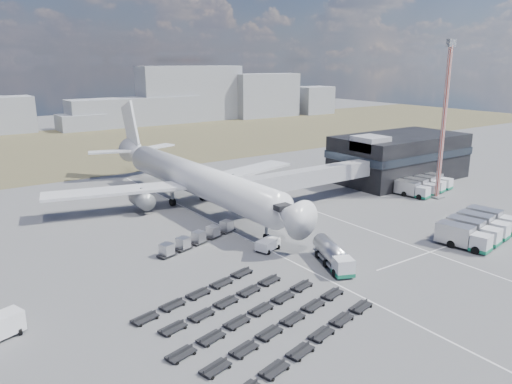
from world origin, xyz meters
TOP-DOWN VIEW (x-y plane):
  - ground at (0.00, 0.00)m, footprint 420.00×420.00m
  - grass_strip at (0.00, 110.00)m, footprint 420.00×90.00m
  - lane_markings at (9.77, 3.00)m, footprint 47.12×110.00m
  - terminal at (47.77, 23.96)m, footprint 30.40×16.40m
  - jet_bridge at (15.90, 20.42)m, footprint 30.30×3.80m
  - airliner at (0.00, 32.38)m, footprint 51.59×64.53m
  - skyline at (-3.46, 149.52)m, footprint 300.53×26.95m
  - fuel_tanker at (1.47, -3.62)m, footprint 5.71×9.50m
  - pushback_tug at (-2.23, 5.64)m, footprint 4.05×3.11m
  - catering_truck at (9.06, 36.17)m, footprint 5.27×7.21m
  - service_trucks_near at (26.64, -8.54)m, footprint 14.75×9.84m
  - service_trucks_far at (43.13, 13.43)m, footprint 13.34×8.84m
  - uld_row at (-8.89, 13.65)m, footprint 14.91×6.08m
  - baggage_dollies at (-15.06, -8.95)m, footprint 24.03×21.52m
  - floodlight_mast at (41.47, 9.15)m, footprint 2.84×2.30m

SIDE VIEW (x-z plane):
  - ground at x=0.00m, z-range 0.00..0.00m
  - grass_strip at x=0.00m, z-range 0.00..0.01m
  - lane_markings at x=9.77m, z-range 0.00..0.01m
  - baggage_dollies at x=-15.06m, z-range 0.00..0.67m
  - pushback_tug at x=-2.23m, z-range 0.00..1.58m
  - uld_row at x=-8.89m, z-range 0.16..1.82m
  - service_trucks_far at x=43.13m, z-range 0.12..2.86m
  - fuel_tanker at x=1.47m, z-range 0.00..3.01m
  - catering_truck at x=9.06m, z-range 0.04..3.10m
  - service_trucks_near at x=26.64m, z-range 0.13..3.16m
  - jet_bridge at x=15.90m, z-range 1.53..8.58m
  - terminal at x=47.77m, z-range -0.25..10.75m
  - airliner at x=0.00m, z-range -3.52..14.10m
  - skyline at x=-3.46m, z-range -3.34..20.38m
  - floodlight_mast at x=41.47m, z-range 0.04..29.79m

